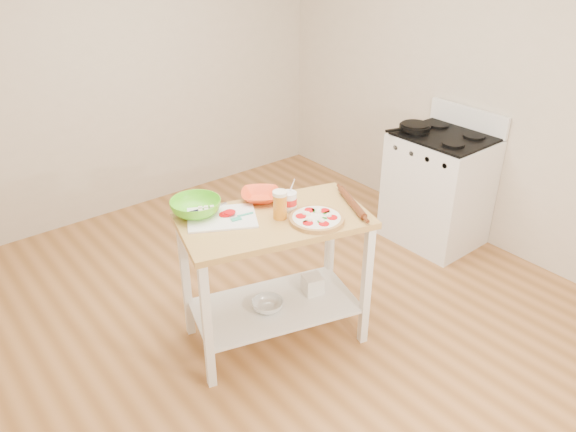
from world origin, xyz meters
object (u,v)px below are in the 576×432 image
(green_bowl, at_px, (196,207))
(rolling_pin, at_px, (352,203))
(pizza, at_px, (316,218))
(gas_stove, at_px, (438,188))
(knife, at_px, (201,210))
(prep_island, at_px, (275,254))
(skillet, at_px, (414,127))
(orange_bowl, at_px, (260,196))
(spatula, at_px, (241,217))
(cutting_board, at_px, (221,217))
(shelf_glass_bowl, at_px, (268,305))
(shelf_bin, at_px, (313,284))
(beer_pint, at_px, (280,205))
(yogurt_tub, at_px, (289,201))

(green_bowl, distance_m, rolling_pin, 0.95)
(pizza, relative_size, green_bowl, 1.07)
(gas_stove, distance_m, knife, 2.20)
(prep_island, xyz_separation_m, skillet, (1.72, 0.40, 0.33))
(knife, bearing_deg, prep_island, -39.01)
(knife, distance_m, orange_bowl, 0.39)
(pizza, height_order, spatula, pizza)
(cutting_board, xyz_separation_m, spatula, (0.09, -0.08, 0.01))
(green_bowl, bearing_deg, cutting_board, -56.30)
(pizza, distance_m, shelf_glass_bowl, 0.69)
(pizza, relative_size, spatula, 2.06)
(shelf_glass_bowl, bearing_deg, shelf_bin, -5.85)
(shelf_bin, bearing_deg, pizza, -127.62)
(knife, distance_m, shelf_bin, 0.91)
(prep_island, distance_m, cutting_board, 0.41)
(spatula, height_order, green_bowl, green_bowl)
(pizza, relative_size, orange_bowl, 1.34)
(prep_island, xyz_separation_m, shelf_glass_bowl, (-0.07, -0.01, -0.35))
(knife, relative_size, shelf_bin, 2.24)
(cutting_board, distance_m, knife, 0.15)
(skillet, bearing_deg, pizza, -143.73)
(skillet, bearing_deg, cutting_board, -158.29)
(prep_island, height_order, rolling_pin, rolling_pin)
(pizza, bearing_deg, orange_bowl, 102.69)
(green_bowl, bearing_deg, orange_bowl, -11.86)
(prep_island, relative_size, gas_stove, 1.11)
(gas_stove, height_order, spatula, gas_stove)
(beer_pint, bearing_deg, yogurt_tub, 25.12)
(pizza, xyz_separation_m, green_bowl, (-0.51, 0.51, 0.03))
(pizza, height_order, shelf_bin, pizza)
(pizza, relative_size, shelf_glass_bowl, 1.59)
(skillet, relative_size, beer_pint, 2.26)
(beer_pint, height_order, rolling_pin, beer_pint)
(knife, distance_m, shelf_glass_bowl, 0.75)
(gas_stove, height_order, rolling_pin, gas_stove)
(yogurt_tub, bearing_deg, skillet, 13.23)
(skillet, xyz_separation_m, green_bowl, (-2.06, -0.08, -0.03))
(prep_island, relative_size, knife, 4.54)
(skillet, distance_m, shelf_bin, 1.64)
(yogurt_tub, bearing_deg, gas_stove, 5.15)
(gas_stove, distance_m, orange_bowl, 1.83)
(spatula, distance_m, shelf_bin, 0.76)
(shelf_bin, bearing_deg, shelf_glass_bowl, 174.15)
(cutting_board, relative_size, spatula, 3.16)
(cutting_board, bearing_deg, prep_island, -8.48)
(spatula, distance_m, shelf_glass_bowl, 0.64)
(knife, height_order, beer_pint, beer_pint)
(cutting_board, height_order, spatula, cutting_board)
(prep_island, relative_size, beer_pint, 7.17)
(pizza, xyz_separation_m, shelf_bin, (0.11, 0.14, -0.60))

